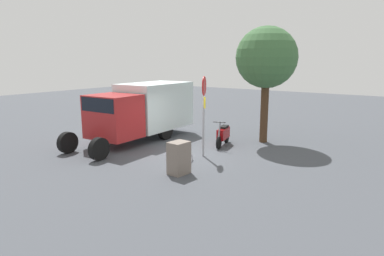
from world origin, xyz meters
TOP-DOWN VIEW (x-y plane):
  - ground_plane at (0.00, 0.00)m, footprint 60.00×60.00m
  - box_truck_near at (-0.73, -3.16)m, footprint 6.99×2.43m
  - motorcycle at (-1.98, 0.68)m, footprint 1.78×0.71m
  - stop_sign at (0.00, 0.92)m, footprint 0.71×0.33m
  - street_tree at (-3.70, 1.88)m, footprint 2.80×2.80m
  - utility_cabinet at (2.31, 1.44)m, footprint 0.73×0.59m
  - bike_rack_hoop at (1.13, 0.90)m, footprint 0.85×0.07m

SIDE VIEW (x-z plane):
  - ground_plane at x=0.00m, z-range 0.00..0.00m
  - bike_rack_hoop at x=1.13m, z-range -0.43..0.43m
  - motorcycle at x=-1.98m, z-range -0.08..1.12m
  - utility_cabinet at x=2.31m, z-range 0.00..1.12m
  - box_truck_near at x=-0.73m, z-range 0.18..2.88m
  - stop_sign at x=0.00m, z-range 0.54..3.76m
  - street_tree at x=-3.70m, z-range 1.23..6.59m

